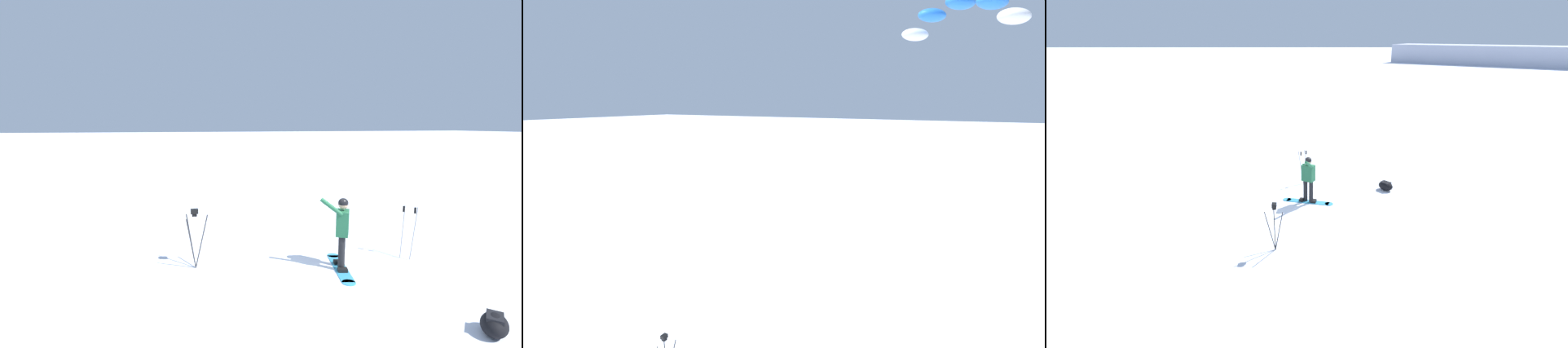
# 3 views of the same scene
# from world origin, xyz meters

# --- Properties ---
(traction_kite) EXTENTS (4.36, 3.26, 1.19)m
(traction_kite) POSITION_xyz_m (-6.78, -10.43, 10.10)
(traction_kite) COLOR white
(camera_tripod) EXTENTS (0.50, 0.50, 1.35)m
(camera_tripod) POSITION_xyz_m (-1.11, -2.40, 0.96)
(camera_tripod) COLOR #262628
(camera_tripod) RESTS_ON ground_plane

